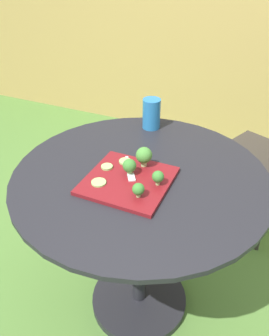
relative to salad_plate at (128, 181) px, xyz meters
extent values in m
plane|color=#4C7533|center=(0.02, 0.07, -0.75)|extent=(12.00, 12.00, 0.00)
cube|color=#A8894C|center=(0.02, 1.87, -0.01)|extent=(8.00, 0.08, 1.49)
cylinder|color=black|center=(0.02, 0.07, -0.02)|extent=(0.91, 0.91, 0.02)
cylinder|color=black|center=(0.02, 0.07, -0.37)|extent=(0.06, 0.06, 0.69)
cylinder|color=black|center=(0.02, 0.07, -0.73)|extent=(0.44, 0.44, 0.04)
cube|color=#332D28|center=(0.39, 0.88, -0.32)|extent=(0.58, 0.58, 0.03)
cylinder|color=#332D28|center=(0.30, 1.11, -0.54)|extent=(0.02, 0.02, 0.43)
cylinder|color=#332D28|center=(0.16, 0.78, -0.54)|extent=(0.02, 0.02, 0.43)
cylinder|color=#332D28|center=(0.48, 0.64, -0.54)|extent=(0.02, 0.02, 0.43)
cube|color=maroon|center=(0.00, 0.00, 0.00)|extent=(0.28, 0.28, 0.01)
cylinder|color=#236BA8|center=(-0.08, 0.41, 0.06)|extent=(0.08, 0.08, 0.13)
cylinder|color=#1E5B8F|center=(-0.08, 0.41, 0.04)|extent=(0.07, 0.07, 0.09)
cube|color=silver|center=(-0.03, 0.08, 0.01)|extent=(0.07, 0.10, 0.00)
cube|color=silver|center=(0.01, 0.01, 0.01)|extent=(0.04, 0.05, 0.00)
cylinder|color=#99B770|center=(0.02, 0.10, 0.02)|extent=(0.02, 0.02, 0.02)
sphere|color=#427F33|center=(0.02, 0.10, 0.05)|extent=(0.06, 0.06, 0.06)
cylinder|color=#99B770|center=(0.07, -0.07, 0.01)|extent=(0.01, 0.01, 0.01)
sphere|color=#38752D|center=(0.07, -0.07, 0.04)|extent=(0.04, 0.04, 0.04)
cylinder|color=#99B770|center=(0.10, 0.01, 0.01)|extent=(0.01, 0.01, 0.01)
sphere|color=#38752D|center=(0.10, 0.01, 0.04)|extent=(0.04, 0.04, 0.04)
cylinder|color=#99B770|center=(-0.01, 0.03, 0.01)|extent=(0.02, 0.02, 0.01)
sphere|color=#38752D|center=(-0.01, 0.03, 0.04)|extent=(0.05, 0.05, 0.05)
cylinder|color=#8EB766|center=(-0.10, 0.03, 0.01)|extent=(0.04, 0.04, 0.01)
cylinder|color=#8EB766|center=(-0.08, -0.06, 0.01)|extent=(0.05, 0.05, 0.01)
cylinder|color=#8EB766|center=(-0.05, 0.09, 0.01)|extent=(0.05, 0.05, 0.01)
camera|label=1|loc=(0.39, -0.83, 0.67)|focal=35.83mm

